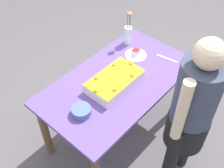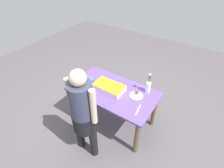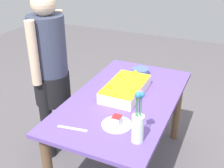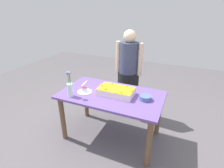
{
  "view_description": "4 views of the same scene",
  "coord_description": "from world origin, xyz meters",
  "px_view_note": "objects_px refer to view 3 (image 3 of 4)",
  "views": [
    {
      "loc": [
        -1.32,
        -1.11,
        2.41
      ],
      "look_at": [
        -0.1,
        -0.02,
        0.77
      ],
      "focal_mm": 45.0,
      "sensor_mm": 36.0,
      "label": 1
    },
    {
      "loc": [
        1.16,
        -1.76,
        2.52
      ],
      "look_at": [
        -0.02,
        0.0,
        0.84
      ],
      "focal_mm": 28.0,
      "sensor_mm": 36.0,
      "label": 2
    },
    {
      "loc": [
        1.79,
        0.7,
        1.81
      ],
      "look_at": [
        0.04,
        -0.09,
        0.84
      ],
      "focal_mm": 45.0,
      "sensor_mm": 36.0,
      "label": 3
    },
    {
      "loc": [
        -0.85,
        1.93,
        1.83
      ],
      "look_at": [
        0.02,
        -0.07,
        0.84
      ],
      "focal_mm": 28.0,
      "sensor_mm": 36.0,
      "label": 4
    }
  ],
  "objects_px": {
    "serving_plate_with_slice": "(117,123)",
    "fruit_bowl": "(140,72)",
    "cake_knife": "(72,128)",
    "person_standing": "(50,67)",
    "sheet_cake": "(126,88)",
    "flower_vase": "(138,123)"
  },
  "relations": [
    {
      "from": "sheet_cake",
      "to": "cake_knife",
      "type": "relative_size",
      "value": 2.31
    },
    {
      "from": "flower_vase",
      "to": "person_standing",
      "type": "relative_size",
      "value": 0.23
    },
    {
      "from": "serving_plate_with_slice",
      "to": "flower_vase",
      "type": "bearing_deg",
      "value": 60.62
    },
    {
      "from": "sheet_cake",
      "to": "flower_vase",
      "type": "distance_m",
      "value": 0.61
    },
    {
      "from": "serving_plate_with_slice",
      "to": "person_standing",
      "type": "height_order",
      "value": "person_standing"
    },
    {
      "from": "serving_plate_with_slice",
      "to": "flower_vase",
      "type": "xyz_separation_m",
      "value": [
        0.1,
        0.18,
        0.11
      ]
    },
    {
      "from": "sheet_cake",
      "to": "fruit_bowl",
      "type": "relative_size",
      "value": 3.14
    },
    {
      "from": "sheet_cake",
      "to": "fruit_bowl",
      "type": "xyz_separation_m",
      "value": [
        -0.4,
        -0.01,
        -0.02
      ]
    },
    {
      "from": "serving_plate_with_slice",
      "to": "fruit_bowl",
      "type": "relative_size",
      "value": 1.34
    },
    {
      "from": "cake_knife",
      "to": "fruit_bowl",
      "type": "bearing_deg",
      "value": -106.07
    },
    {
      "from": "cake_knife",
      "to": "person_standing",
      "type": "xyz_separation_m",
      "value": [
        -0.53,
        -0.54,
        0.13
      ]
    },
    {
      "from": "flower_vase",
      "to": "person_standing",
      "type": "bearing_deg",
      "value": -116.14
    },
    {
      "from": "cake_knife",
      "to": "fruit_bowl",
      "type": "height_order",
      "value": "fruit_bowl"
    },
    {
      "from": "fruit_bowl",
      "to": "person_standing",
      "type": "bearing_deg",
      "value": -55.61
    },
    {
      "from": "sheet_cake",
      "to": "person_standing",
      "type": "xyz_separation_m",
      "value": [
        0.06,
        -0.68,
        0.09
      ]
    },
    {
      "from": "sheet_cake",
      "to": "person_standing",
      "type": "distance_m",
      "value": 0.68
    },
    {
      "from": "serving_plate_with_slice",
      "to": "flower_vase",
      "type": "relative_size",
      "value": 0.59
    },
    {
      "from": "sheet_cake",
      "to": "fruit_bowl",
      "type": "distance_m",
      "value": 0.4
    },
    {
      "from": "fruit_bowl",
      "to": "serving_plate_with_slice",
      "type": "bearing_deg",
      "value": 8.4
    },
    {
      "from": "flower_vase",
      "to": "person_standing",
      "type": "distance_m",
      "value": 1.08
    },
    {
      "from": "serving_plate_with_slice",
      "to": "flower_vase",
      "type": "distance_m",
      "value": 0.24
    },
    {
      "from": "sheet_cake",
      "to": "serving_plate_with_slice",
      "type": "xyz_separation_m",
      "value": [
        0.43,
        0.11,
        -0.03
      ]
    }
  ]
}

